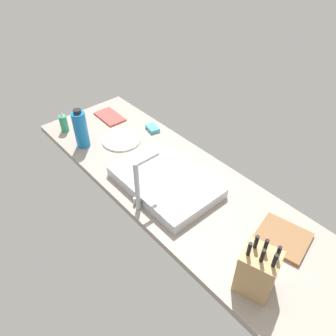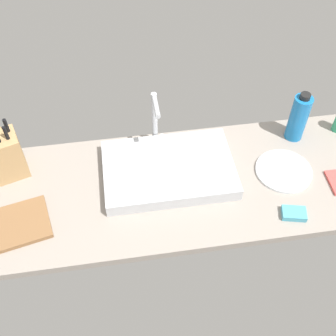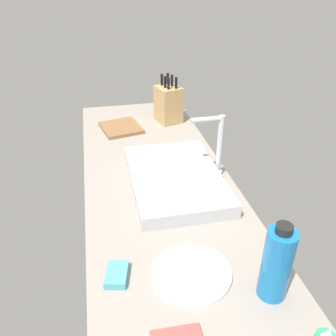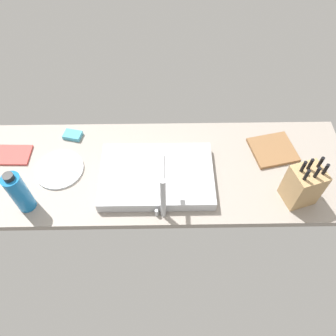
# 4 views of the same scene
# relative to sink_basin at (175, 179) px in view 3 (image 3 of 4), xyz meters

# --- Properties ---
(countertop_slab) EXTENTS (1.88, 0.60, 0.04)m
(countertop_slab) POSITION_rel_sink_basin_xyz_m (-0.00, -0.06, -0.05)
(countertop_slab) COLOR gray
(countertop_slab) RESTS_ON ground
(sink_basin) EXTENTS (0.53, 0.35, 0.06)m
(sink_basin) POSITION_rel_sink_basin_xyz_m (0.00, 0.00, 0.00)
(sink_basin) COLOR #B7BABF
(sink_basin) RESTS_ON countertop_slab
(faucet) EXTENTS (0.06, 0.14, 0.27)m
(faucet) POSITION_rel_sink_basin_xyz_m (-0.03, 0.18, 0.13)
(faucet) COLOR #B7BABF
(faucet) RESTS_ON countertop_slab
(knife_block) EXTENTS (0.16, 0.15, 0.26)m
(knife_block) POSITION_rel_sink_basin_xyz_m (-0.64, 0.11, 0.07)
(knife_block) COLOR tan
(knife_block) RESTS_ON countertop_slab
(cutting_board) EXTENTS (0.25, 0.23, 0.02)m
(cutting_board) POSITION_rel_sink_basin_xyz_m (-0.59, -0.16, -0.02)
(cutting_board) COLOR brown
(cutting_board) RESTS_ON countertop_slab
(water_bottle) EXTENTS (0.08, 0.08, 0.24)m
(water_bottle) POSITION_rel_sink_basin_xyz_m (0.58, 0.13, 0.08)
(water_bottle) COLOR #1970B7
(water_bottle) RESTS_ON countertop_slab
(dinner_plate) EXTENTS (0.23, 0.23, 0.01)m
(dinner_plate) POSITION_rel_sink_basin_xyz_m (0.47, -0.06, -0.02)
(dinner_plate) COLOR white
(dinner_plate) RESTS_ON countertop_slab
(dish_sponge) EXTENTS (0.10, 0.08, 0.02)m
(dish_sponge) POSITION_rel_sink_basin_xyz_m (0.44, -0.27, -0.02)
(dish_sponge) COLOR #4CA3BC
(dish_sponge) RESTS_ON countertop_slab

